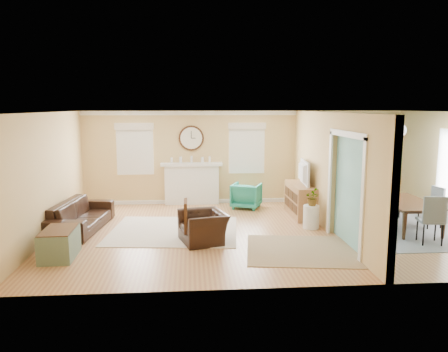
# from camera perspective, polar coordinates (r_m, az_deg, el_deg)

# --- Properties ---
(floor) EXTENTS (9.00, 9.00, 0.00)m
(floor) POSITION_cam_1_polar(r_m,az_deg,el_deg) (9.69, 4.90, -7.25)
(floor) COLOR #A3653E
(floor) RESTS_ON ground
(wall_back) EXTENTS (9.00, 0.02, 2.60)m
(wall_back) POSITION_cam_1_polar(r_m,az_deg,el_deg) (12.35, 2.71, 2.47)
(wall_back) COLOR tan
(wall_back) RESTS_ON ground
(wall_front) EXTENTS (9.00, 0.02, 2.60)m
(wall_front) POSITION_cam_1_polar(r_m,az_deg,el_deg) (6.52, 9.36, -3.60)
(wall_front) COLOR tan
(wall_front) RESTS_ON ground
(wall_left) EXTENTS (0.02, 6.00, 2.60)m
(wall_left) POSITION_cam_1_polar(r_m,az_deg,el_deg) (9.74, -22.11, 0.03)
(wall_left) COLOR tan
(wall_left) RESTS_ON ground
(ceiling) EXTENTS (9.00, 6.00, 0.02)m
(ceiling) POSITION_cam_1_polar(r_m,az_deg,el_deg) (9.30, 5.12, 8.32)
(ceiling) COLOR white
(ceiling) RESTS_ON wall_back
(partition) EXTENTS (0.17, 6.00, 2.60)m
(partition) POSITION_cam_1_polar(r_m,az_deg,el_deg) (10.03, 13.29, 1.03)
(partition) COLOR tan
(partition) RESTS_ON ground
(fireplace) EXTENTS (1.70, 0.30, 1.17)m
(fireplace) POSITION_cam_1_polar(r_m,az_deg,el_deg) (12.24, -4.23, -0.93)
(fireplace) COLOR white
(fireplace) RESTS_ON ground
(wall_clock) EXTENTS (0.70, 0.07, 0.70)m
(wall_clock) POSITION_cam_1_polar(r_m,az_deg,el_deg) (12.17, -4.30, 4.96)
(wall_clock) COLOR #3F220E
(wall_clock) RESTS_ON wall_back
(window_left) EXTENTS (1.05, 0.13, 1.42)m
(window_left) POSITION_cam_1_polar(r_m,az_deg,el_deg) (12.26, -11.57, 3.93)
(window_left) COLOR white
(window_left) RESTS_ON wall_back
(window_right) EXTENTS (1.05, 0.13, 1.42)m
(window_right) POSITION_cam_1_polar(r_m,az_deg,el_deg) (12.27, 2.99, 4.11)
(window_right) COLOR white
(window_right) RESTS_ON wall_back
(pendant) EXTENTS (0.30, 0.30, 0.55)m
(pendant) POSITION_cam_1_polar(r_m,az_deg,el_deg) (10.25, 21.94, 5.54)
(pendant) COLOR gold
(pendant) RESTS_ON ceiling
(rug_cream) EXTENTS (2.98, 2.65, 0.01)m
(rug_cream) POSITION_cam_1_polar(r_m,az_deg,el_deg) (9.77, -6.55, -7.10)
(rug_cream) COLOR beige
(rug_cream) RESTS_ON floor
(rug_jute) EXTENTS (2.50, 2.15, 0.01)m
(rug_jute) POSITION_cam_1_polar(r_m,az_deg,el_deg) (8.58, 10.78, -9.52)
(rug_jute) COLOR #9F8468
(rug_jute) RESTS_ON floor
(rug_grey) EXTENTS (2.62, 3.28, 0.01)m
(rug_grey) POSITION_cam_1_polar(r_m,az_deg,el_deg) (10.69, 22.61, -6.33)
(rug_grey) COLOR gray
(rug_grey) RESTS_ON floor
(sofa) EXTENTS (1.11, 2.30, 0.65)m
(sofa) POSITION_cam_1_polar(r_m,az_deg,el_deg) (10.25, -18.14, -4.90)
(sofa) COLOR black
(sofa) RESTS_ON floor
(eames_chair) EXTENTS (1.06, 1.14, 0.62)m
(eames_chair) POSITION_cam_1_polar(r_m,az_deg,el_deg) (8.87, -2.73, -6.68)
(eames_chair) COLOR black
(eames_chair) RESTS_ON floor
(green_chair) EXTENTS (0.95, 0.96, 0.68)m
(green_chair) POSITION_cam_1_polar(r_m,az_deg,el_deg) (11.79, 2.94, -2.58)
(green_chair) COLOR #187963
(green_chair) RESTS_ON floor
(trunk) EXTENTS (0.58, 0.93, 0.53)m
(trunk) POSITION_cam_1_polar(r_m,az_deg,el_deg) (8.53, -20.70, -8.25)
(trunk) COLOR slate
(trunk) RESTS_ON floor
(credenza) EXTENTS (0.51, 1.50, 0.80)m
(credenza) POSITION_cam_1_polar(r_m,az_deg,el_deg) (11.12, 9.97, -3.10)
(credenza) COLOR #A17B4F
(credenza) RESTS_ON floor
(tv) EXTENTS (0.22, 1.04, 0.60)m
(tv) POSITION_cam_1_polar(r_m,az_deg,el_deg) (10.99, 9.98, 0.46)
(tv) COLOR black
(tv) RESTS_ON credenza
(garden_stool) EXTENTS (0.36, 0.36, 0.52)m
(garden_stool) POSITION_cam_1_polar(r_m,az_deg,el_deg) (10.04, 11.31, -5.25)
(garden_stool) COLOR white
(garden_stool) RESTS_ON floor
(potted_plant) EXTENTS (0.31, 0.35, 0.37)m
(potted_plant) POSITION_cam_1_polar(r_m,az_deg,el_deg) (9.94, 11.39, -2.74)
(potted_plant) COLOR #337F33
(potted_plant) RESTS_ON garden_stool
(dining_table) EXTENTS (1.02, 1.82, 0.64)m
(dining_table) POSITION_cam_1_polar(r_m,az_deg,el_deg) (10.61, 22.71, -4.71)
(dining_table) COLOR #3F220E
(dining_table) RESTS_ON floor
(dining_chair_n) EXTENTS (0.45, 0.45, 0.93)m
(dining_chair_n) POSITION_cam_1_polar(r_m,az_deg,el_deg) (11.51, 20.88, -2.42)
(dining_chair_n) COLOR gray
(dining_chair_n) RESTS_ON floor
(dining_chair_s) EXTENTS (0.51, 0.51, 1.00)m
(dining_chair_s) POSITION_cam_1_polar(r_m,az_deg,el_deg) (9.60, 25.39, -4.63)
(dining_chair_s) COLOR gray
(dining_chair_s) RESTS_ON floor
(dining_chair_w) EXTENTS (0.46, 0.46, 0.87)m
(dining_chair_w) POSITION_cam_1_polar(r_m,az_deg,el_deg) (10.32, 18.91, -3.76)
(dining_chair_w) COLOR white
(dining_chair_w) RESTS_ON floor
(dining_chair_e) EXTENTS (0.46, 0.46, 0.93)m
(dining_chair_e) POSITION_cam_1_polar(r_m,az_deg,el_deg) (10.90, 25.37, -3.30)
(dining_chair_e) COLOR gray
(dining_chair_e) RESTS_ON floor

